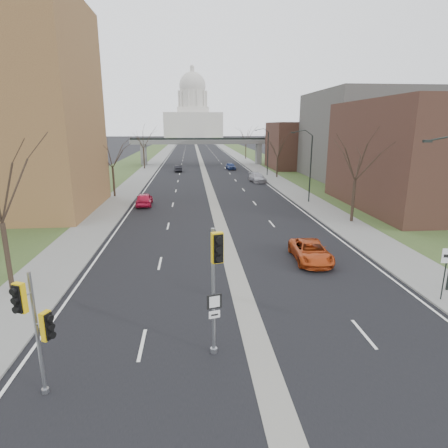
{
  "coord_description": "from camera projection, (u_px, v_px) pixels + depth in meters",
  "views": [
    {
      "loc": [
        -2.71,
        -12.63,
        9.23
      ],
      "look_at": [
        -0.81,
        8.89,
        3.55
      ],
      "focal_mm": 30.0,
      "sensor_mm": 36.0,
      "label": 1
    }
  ],
  "objects": [
    {
      "name": "ground",
      "position": [
        264.0,
        368.0,
        14.74
      ],
      "size": [
        700.0,
        700.0,
        0.0
      ],
      "primitive_type": "plane",
      "color": "black",
      "rests_on": "ground"
    },
    {
      "name": "road_surface",
      "position": [
        197.0,
        148.0,
        159.27
      ],
      "size": [
        20.0,
        600.0,
        0.01
      ],
      "primitive_type": "cube",
      "color": "black",
      "rests_on": "ground"
    },
    {
      "name": "median_strip",
      "position": [
        197.0,
        148.0,
        159.27
      ],
      "size": [
        1.2,
        600.0,
        0.02
      ],
      "primitive_type": "cube",
      "color": "gray",
      "rests_on": "ground"
    },
    {
      "name": "sidewalk_right",
      "position": [
        225.0,
        148.0,
        160.27
      ],
      "size": [
        4.0,
        600.0,
        0.12
      ],
      "primitive_type": "cube",
      "color": "gray",
      "rests_on": "ground"
    },
    {
      "name": "sidewalk_left",
      "position": [
        169.0,
        148.0,
        158.24
      ],
      "size": [
        4.0,
        600.0,
        0.12
      ],
      "primitive_type": "cube",
      "color": "gray",
      "rests_on": "ground"
    },
    {
      "name": "grass_verge_right",
      "position": [
        239.0,
        148.0,
        160.78
      ],
      "size": [
        8.0,
        600.0,
        0.1
      ],
      "primitive_type": "cube",
      "color": "#324720",
      "rests_on": "ground"
    },
    {
      "name": "grass_verge_left",
      "position": [
        154.0,
        148.0,
        157.73
      ],
      "size": [
        8.0,
        600.0,
        0.1
      ],
      "primitive_type": "cube",
      "color": "#324720",
      "rests_on": "ground"
    },
    {
      "name": "commercial_block_near",
      "position": [
        428.0,
        155.0,
        42.23
      ],
      "size": [
        16.0,
        20.0,
        12.0
      ],
      "primitive_type": "cube",
      "color": "#43291F",
      "rests_on": "ground"
    },
    {
      "name": "commercial_block_mid",
      "position": [
        367.0,
        136.0,
        65.31
      ],
      "size": [
        18.0,
        22.0,
        15.0
      ],
      "primitive_type": "cube",
      "color": "#4F4D48",
      "rests_on": "ground"
    },
    {
      "name": "commercial_block_far",
      "position": [
        302.0,
        146.0,
        82.78
      ],
      "size": [
        14.0,
        14.0,
        10.0
      ],
      "primitive_type": "cube",
      "color": "#43291F",
      "rests_on": "ground"
    },
    {
      "name": "pedestrian_bridge",
      "position": [
        202.0,
        145.0,
        90.6
      ],
      "size": [
        34.0,
        3.0,
        6.45
      ],
      "color": "slate",
      "rests_on": "ground"
    },
    {
      "name": "capitol",
      "position": [
        193.0,
        115.0,
        318.35
      ],
      "size": [
        48.0,
        42.0,
        55.75
      ],
      "color": "beige",
      "rests_on": "ground"
    },
    {
      "name": "streetlight_mid",
      "position": [
        305.0,
        146.0,
        44.74
      ],
      "size": [
        2.61,
        0.2,
        8.7
      ],
      "color": "black",
      "rests_on": "sidewalk_right"
    },
    {
      "name": "streetlight_far",
      "position": [
        264.0,
        139.0,
        69.79
      ],
      "size": [
        2.61,
        0.2,
        8.7
      ],
      "color": "black",
      "rests_on": "sidewalk_right"
    },
    {
      "name": "tree_left_b",
      "position": [
        111.0,
        150.0,
        48.68
      ],
      "size": [
        6.75,
        6.75,
        8.81
      ],
      "color": "#382B21",
      "rests_on": "sidewalk_left"
    },
    {
      "name": "tree_left_c",
      "position": [
        143.0,
        136.0,
        81.23
      ],
      "size": [
        7.65,
        7.65,
        9.99
      ],
      "color": "#382B21",
      "rests_on": "sidewalk_left"
    },
    {
      "name": "tree_right_a",
      "position": [
        357.0,
        154.0,
        35.36
      ],
      "size": [
        7.2,
        7.2,
        9.4
      ],
      "color": "#382B21",
      "rests_on": "sidewalk_right"
    },
    {
      "name": "tree_right_b",
      "position": [
        278.0,
        146.0,
        67.36
      ],
      "size": [
        6.3,
        6.3,
        8.22
      ],
      "color": "#382B21",
      "rests_on": "sidewalk_right"
    },
    {
      "name": "tree_right_c",
      "position": [
        246.0,
        134.0,
        105.59
      ],
      "size": [
        7.65,
        7.65,
        9.99
      ],
      "color": "#382B21",
      "rests_on": "sidewalk_right"
    },
    {
      "name": "signal_pole_left",
      "position": [
        35.0,
        320.0,
        12.38
      ],
      "size": [
        1.07,
        0.77,
        4.61
      ],
      "rotation": [
        0.0,
        0.0,
        -0.42
      ],
      "color": "gray",
      "rests_on": "ground"
    },
    {
      "name": "signal_pole_median",
      "position": [
        216.0,
        271.0,
        14.49
      ],
      "size": [
        0.71,
        0.91,
        5.43
      ],
      "rotation": [
        0.0,
        0.0,
        0.26
      ],
      "color": "gray",
      "rests_on": "ground"
    },
    {
      "name": "speed_limit_sign",
      "position": [
        446.0,
        265.0,
        19.79
      ],
      "size": [
        0.63,
        0.11,
        2.9
      ],
      "rotation": [
        0.0,
        0.0,
        -0.12
      ],
      "color": "black",
      "rests_on": "sidewalk_right"
    },
    {
      "name": "car_left_near",
      "position": [
        144.0,
        199.0,
        44.57
      ],
      "size": [
        1.98,
        4.59,
        1.54
      ],
      "primitive_type": "imported",
      "rotation": [
        0.0,
        0.0,
        3.18
      ],
      "color": "#BF1538",
      "rests_on": "ground"
    },
    {
      "name": "car_left_far",
      "position": [
        178.0,
        168.0,
        77.88
      ],
      "size": [
        1.85,
        4.17,
        1.33
      ],
      "primitive_type": "imported",
      "rotation": [
        0.0,
        0.0,
        3.25
      ],
      "color": "black",
      "rests_on": "ground"
    },
    {
      "name": "car_right_near",
      "position": [
        311.0,
        251.0,
        26.26
      ],
      "size": [
        2.56,
        5.14,
        1.4
      ],
      "primitive_type": "imported",
      "rotation": [
        0.0,
        0.0,
        -0.05
      ],
      "color": "#B03D12",
      "rests_on": "ground"
    },
    {
      "name": "car_right_mid",
      "position": [
        257.0,
        178.0,
        63.35
      ],
      "size": [
        2.68,
        5.37,
        1.5
      ],
      "primitive_type": "imported",
      "rotation": [
        0.0,
        0.0,
        0.12
      ],
      "color": "#A19FA6",
      "rests_on": "ground"
    },
    {
      "name": "car_right_far",
      "position": [
        231.0,
        166.0,
        81.63
      ],
      "size": [
        2.13,
        4.46,
        1.47
      ],
      "primitive_type": "imported",
      "rotation": [
        0.0,
        0.0,
        0.09
      ],
      "color": "navy",
      "rests_on": "ground"
    }
  ]
}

